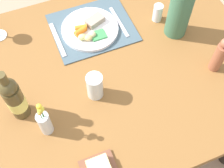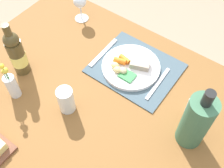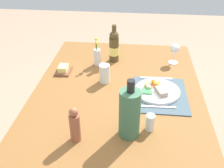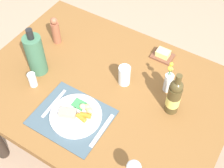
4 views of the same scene
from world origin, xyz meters
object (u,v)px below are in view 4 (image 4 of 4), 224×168
(butter_dish, at_px, (163,55))
(water_tumbler, at_px, (124,76))
(flower_vase, at_px, (168,81))
(cooler_bottle, at_px, (35,55))
(fork, at_px, (54,103))
(wine_glass, at_px, (134,168))
(knife, at_px, (102,130))
(pepper_mill, at_px, (56,31))
(wine_bottle, at_px, (174,96))
(dinner_plate, at_px, (76,115))
(dining_table, at_px, (103,97))
(salt_shaker, at_px, (32,80))

(butter_dish, bearing_deg, water_tumbler, -108.18)
(flower_vase, relative_size, butter_dish, 1.64)
(water_tumbler, distance_m, cooler_bottle, 0.52)
(fork, height_order, wine_glass, wine_glass)
(knife, bearing_deg, pepper_mill, 144.71)
(pepper_mill, xyz_separation_m, butter_dish, (0.64, 0.23, -0.07))
(wine_bottle, xyz_separation_m, water_tumbler, (-0.31, 0.03, -0.06))
(dinner_plate, relative_size, cooler_bottle, 0.87)
(fork, bearing_deg, pepper_mill, 124.04)
(flower_vase, bearing_deg, cooler_bottle, -159.46)
(fork, height_order, butter_dish, butter_dish)
(fork, relative_size, water_tumbler, 1.67)
(flower_vase, bearing_deg, pepper_mill, -179.11)
(wine_glass, xyz_separation_m, butter_dish, (-0.22, 0.78, -0.09))
(cooler_bottle, bearing_deg, pepper_mill, 103.91)
(pepper_mill, bearing_deg, dining_table, -20.05)
(wine_bottle, relative_size, cooler_bottle, 0.88)
(dinner_plate, bearing_deg, butter_dish, 72.98)
(flower_vase, distance_m, wine_glass, 0.56)
(fork, height_order, water_tumbler, water_tumbler)
(butter_dish, bearing_deg, wine_bottle, -57.87)
(wine_glass, bearing_deg, wine_bottle, 91.40)
(fork, height_order, cooler_bottle, cooler_bottle)
(water_tumbler, height_order, butter_dish, water_tumbler)
(dining_table, xyz_separation_m, wine_bottle, (0.40, 0.06, 0.21))
(pepper_mill, bearing_deg, fork, -54.18)
(pepper_mill, height_order, wine_glass, pepper_mill)
(knife, relative_size, salt_shaker, 2.40)
(fork, xyz_separation_m, wine_bottle, (0.56, 0.30, 0.11))
(knife, distance_m, salt_shaker, 0.50)
(salt_shaker, height_order, pepper_mill, pepper_mill)
(pepper_mill, bearing_deg, cooler_bottle, -76.09)
(wine_glass, height_order, butter_dish, wine_glass)
(pepper_mill, distance_m, flower_vase, 0.77)
(salt_shaker, height_order, butter_dish, salt_shaker)
(knife, height_order, butter_dish, butter_dish)
(dinner_plate, relative_size, water_tumbler, 2.21)
(water_tumbler, bearing_deg, knife, -78.84)
(dinner_plate, height_order, wine_bottle, wine_bottle)
(dinner_plate, height_order, pepper_mill, pepper_mill)
(salt_shaker, xyz_separation_m, butter_dish, (0.53, 0.59, -0.03))
(pepper_mill, bearing_deg, knife, -34.03)
(knife, bearing_deg, water_tumbler, 99.90)
(cooler_bottle, bearing_deg, salt_shaker, -66.41)
(fork, distance_m, wine_bottle, 0.64)
(water_tumbler, relative_size, butter_dish, 0.96)
(dinner_plate, xyz_separation_m, wine_bottle, (0.41, 0.30, 0.10))
(dining_table, relative_size, wine_glass, 9.52)
(pepper_mill, bearing_deg, flower_vase, 0.89)
(knife, relative_size, wine_bottle, 0.78)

